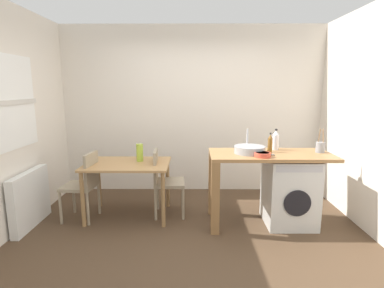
{
  "coord_description": "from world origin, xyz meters",
  "views": [
    {
      "loc": [
        0.02,
        -3.26,
        1.72
      ],
      "look_at": [
        0.0,
        0.45,
        1.03
      ],
      "focal_mm": 28.27,
      "sensor_mm": 36.0,
      "label": 1
    }
  ],
  "objects_px": {
    "utensil_crock": "(320,147)",
    "chair_person_seat": "(85,182)",
    "washing_machine": "(289,191)",
    "mixing_bowl": "(263,154)",
    "chair_opposite": "(164,179)",
    "bottle_tall_green": "(270,143)",
    "dining_table": "(128,170)",
    "bottle_squat_brown": "(276,140)",
    "vase": "(140,153)"
  },
  "relations": [
    {
      "from": "dining_table",
      "to": "utensil_crock",
      "type": "bearing_deg",
      "value": -3.75
    },
    {
      "from": "bottle_squat_brown",
      "to": "washing_machine",
      "type": "bearing_deg",
      "value": -54.81
    },
    {
      "from": "chair_person_seat",
      "to": "utensil_crock",
      "type": "distance_m",
      "value": 3.05
    },
    {
      "from": "bottle_tall_green",
      "to": "dining_table",
      "type": "bearing_deg",
      "value": 175.58
    },
    {
      "from": "bottle_tall_green",
      "to": "bottle_squat_brown",
      "type": "height_order",
      "value": "bottle_squat_brown"
    },
    {
      "from": "washing_machine",
      "to": "bottle_squat_brown",
      "type": "relative_size",
      "value": 3.1
    },
    {
      "from": "vase",
      "to": "chair_person_seat",
      "type": "bearing_deg",
      "value": -163.48
    },
    {
      "from": "utensil_crock",
      "to": "chair_person_seat",
      "type": "bearing_deg",
      "value": 178.96
    },
    {
      "from": "dining_table",
      "to": "bottle_squat_brown",
      "type": "distance_m",
      "value": 1.98
    },
    {
      "from": "bottle_tall_green",
      "to": "vase",
      "type": "height_order",
      "value": "bottle_tall_green"
    },
    {
      "from": "dining_table",
      "to": "washing_machine",
      "type": "distance_m",
      "value": 2.11
    },
    {
      "from": "utensil_crock",
      "to": "bottle_squat_brown",
      "type": "bearing_deg",
      "value": 162.78
    },
    {
      "from": "bottle_squat_brown",
      "to": "utensil_crock",
      "type": "distance_m",
      "value": 0.54
    },
    {
      "from": "washing_machine",
      "to": "mixing_bowl",
      "type": "distance_m",
      "value": 0.69
    },
    {
      "from": "bottle_squat_brown",
      "to": "mixing_bowl",
      "type": "bearing_deg",
      "value": -122.14
    },
    {
      "from": "bottle_squat_brown",
      "to": "vase",
      "type": "relative_size",
      "value": 1.17
    },
    {
      "from": "chair_person_seat",
      "to": "bottle_squat_brown",
      "type": "distance_m",
      "value": 2.55
    },
    {
      "from": "washing_machine",
      "to": "vase",
      "type": "distance_m",
      "value": 2.01
    },
    {
      "from": "bottle_tall_green",
      "to": "utensil_crock",
      "type": "xyz_separation_m",
      "value": [
        0.62,
        -0.02,
        -0.04
      ]
    },
    {
      "from": "mixing_bowl",
      "to": "utensil_crock",
      "type": "height_order",
      "value": "utensil_crock"
    },
    {
      "from": "washing_machine",
      "to": "mixing_bowl",
      "type": "bearing_deg",
      "value": -154.14
    },
    {
      "from": "chair_person_seat",
      "to": "bottle_tall_green",
      "type": "relative_size",
      "value": 3.66
    },
    {
      "from": "chair_person_seat",
      "to": "chair_opposite",
      "type": "relative_size",
      "value": 1.0
    },
    {
      "from": "dining_table",
      "to": "vase",
      "type": "height_order",
      "value": "vase"
    },
    {
      "from": "chair_person_seat",
      "to": "bottle_tall_green",
      "type": "distance_m",
      "value": 2.44
    },
    {
      "from": "dining_table",
      "to": "chair_person_seat",
      "type": "distance_m",
      "value": 0.57
    },
    {
      "from": "washing_machine",
      "to": "bottle_tall_green",
      "type": "relative_size",
      "value": 3.5
    },
    {
      "from": "washing_machine",
      "to": "bottle_tall_green",
      "type": "xyz_separation_m",
      "value": [
        -0.26,
        0.07,
        0.6
      ]
    },
    {
      "from": "chair_person_seat",
      "to": "chair_opposite",
      "type": "bearing_deg",
      "value": -76.61
    },
    {
      "from": "chair_person_seat",
      "to": "mixing_bowl",
      "type": "height_order",
      "value": "mixing_bowl"
    },
    {
      "from": "chair_person_seat",
      "to": "vase",
      "type": "bearing_deg",
      "value": -68.59
    },
    {
      "from": "washing_machine",
      "to": "utensil_crock",
      "type": "xyz_separation_m",
      "value": [
        0.37,
        0.05,
        0.56
      ]
    },
    {
      "from": "washing_machine",
      "to": "bottle_tall_green",
      "type": "height_order",
      "value": "bottle_tall_green"
    },
    {
      "from": "dining_table",
      "to": "utensil_crock",
      "type": "distance_m",
      "value": 2.49
    },
    {
      "from": "chair_person_seat",
      "to": "bottle_squat_brown",
      "type": "height_order",
      "value": "bottle_squat_brown"
    },
    {
      "from": "chair_opposite",
      "to": "bottle_squat_brown",
      "type": "bearing_deg",
      "value": 85.22
    },
    {
      "from": "chair_person_seat",
      "to": "washing_machine",
      "type": "bearing_deg",
      "value": -87.43
    },
    {
      "from": "chair_person_seat",
      "to": "washing_machine",
      "type": "distance_m",
      "value": 2.64
    },
    {
      "from": "mixing_bowl",
      "to": "utensil_crock",
      "type": "relative_size",
      "value": 0.65
    },
    {
      "from": "dining_table",
      "to": "vase",
      "type": "bearing_deg",
      "value": 33.69
    },
    {
      "from": "chair_person_seat",
      "to": "bottle_tall_green",
      "type": "bearing_deg",
      "value": -85.96
    },
    {
      "from": "chair_person_seat",
      "to": "mixing_bowl",
      "type": "relative_size",
      "value": 4.64
    },
    {
      "from": "bottle_tall_green",
      "to": "chair_opposite",
      "type": "bearing_deg",
      "value": 172.12
    },
    {
      "from": "dining_table",
      "to": "vase",
      "type": "distance_m",
      "value": 0.28
    },
    {
      "from": "chair_opposite",
      "to": "bottle_squat_brown",
      "type": "height_order",
      "value": "bottle_squat_brown"
    },
    {
      "from": "chair_opposite",
      "to": "bottle_tall_green",
      "type": "relative_size",
      "value": 3.66
    },
    {
      "from": "dining_table",
      "to": "bottle_tall_green",
      "type": "xyz_separation_m",
      "value": [
        1.84,
        -0.14,
        0.39
      ]
    },
    {
      "from": "chair_person_seat",
      "to": "washing_machine",
      "type": "xyz_separation_m",
      "value": [
        2.64,
        -0.11,
        -0.08
      ]
    },
    {
      "from": "washing_machine",
      "to": "mixing_bowl",
      "type": "xyz_separation_m",
      "value": [
        -0.41,
        -0.2,
        0.52
      ]
    },
    {
      "from": "washing_machine",
      "to": "mixing_bowl",
      "type": "height_order",
      "value": "mixing_bowl"
    }
  ]
}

